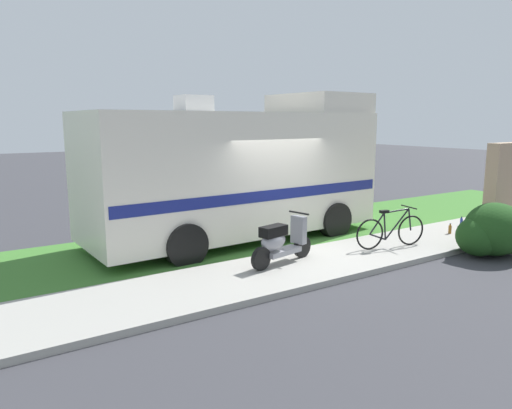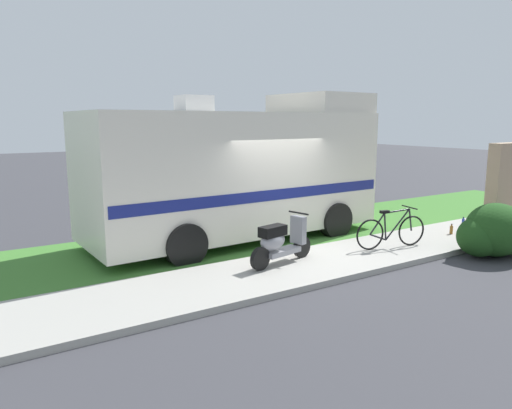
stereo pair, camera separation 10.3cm
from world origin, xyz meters
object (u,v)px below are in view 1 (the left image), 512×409
at_px(bottle_green, 461,222).
at_px(bottle_spare, 450,229).
at_px(motorhome_rv, 239,171).
at_px(pickup_truck_near, 276,173).
at_px(scooter, 280,241).
at_px(bicycle, 391,230).

relative_size(bottle_green, bottle_spare, 0.97).
relative_size(motorhome_rv, bottle_green, 28.86).
bearing_deg(pickup_truck_near, bottle_green, -81.59).
xyz_separation_m(pickup_truck_near, bottle_green, (1.05, -7.11, -0.73)).
xyz_separation_m(scooter, bottle_green, (6.12, 0.14, -0.35)).
relative_size(bicycle, bottle_green, 6.97).
distance_m(bicycle, bottle_spare, 2.29).
distance_m(bicycle, pickup_truck_near, 7.93).
bearing_deg(motorhome_rv, pickup_truck_near, 46.59).
xyz_separation_m(bicycle, pickup_truck_near, (2.29, 7.58, 0.45)).
bearing_deg(bicycle, bottle_green, 7.95).
bearing_deg(motorhome_rv, bottle_spare, -30.93).
bearing_deg(scooter, bottle_green, 1.28).
bearing_deg(motorhome_rv, bicycle, -51.08).
relative_size(pickup_truck_near, bottle_spare, 22.50).
height_order(motorhome_rv, bottle_spare, motorhome_rv).
bearing_deg(bottle_green, bicycle, -172.05).
height_order(bottle_green, bottle_spare, bottle_spare).
bearing_deg(bottle_spare, motorhome_rv, 149.07).
relative_size(bicycle, pickup_truck_near, 0.30).
bearing_deg(bicycle, motorhome_rv, 128.92).
xyz_separation_m(bicycle, bottle_green, (3.34, 0.47, -0.28)).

